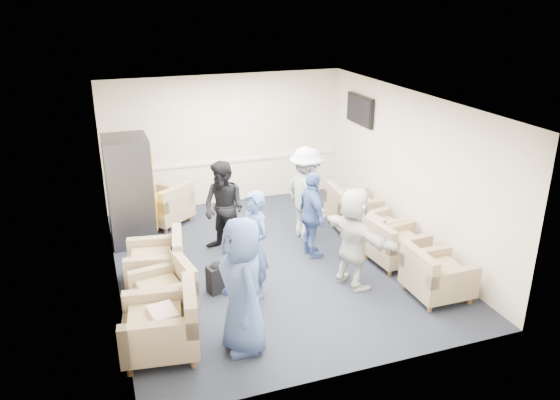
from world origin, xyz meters
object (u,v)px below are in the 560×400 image
object	(u,v)px
armchair_right_near	(435,277)
person_mid_right	(312,215)
armchair_left_far	(159,263)
armchair_right_midfar	(380,233)
armchair_left_near	(165,327)
vending_machine	(130,190)
person_back_right	(306,194)
armchair_corner	(166,207)
armchair_right_far	(350,210)
person_mid_left	(254,245)
person_front_right	(354,238)
armchair_right_midnear	(393,246)
person_front_left	(243,286)
person_back_left	(224,208)
armchair_left_mid	(167,292)

from	to	relation	value
armchair_right_near	person_mid_right	xyz separation A→B (m)	(-1.18, 1.85, 0.42)
armchair_left_far	armchair_right_midfar	bearing A→B (deg)	97.78
armchair_left_near	armchair_left_far	size ratio (longest dim) A/B	1.07
vending_machine	person_back_right	bearing A→B (deg)	-17.60
armchair_corner	person_back_right	world-z (taller)	person_back_right
armchair_corner	person_mid_right	bearing A→B (deg)	94.78
person_mid_right	armchair_right_far	bearing A→B (deg)	-53.15
person_mid_left	person_mid_right	distance (m)	1.58
vending_machine	person_mid_right	distance (m)	3.26
armchair_left_far	person_front_right	distance (m)	2.99
armchair_left_far	person_back_right	distance (m)	2.92
vending_machine	person_mid_left	distance (m)	2.99
vending_machine	armchair_right_far	bearing A→B (deg)	-11.14
armchair_left_far	armchair_right_midnear	size ratio (longest dim) A/B	1.11
armchair_corner	person_mid_left	xyz separation A→B (m)	(0.84, -3.11, 0.47)
person_front_left	person_back_left	bearing A→B (deg)	168.97
armchair_left_near	person_mid_right	size ratio (longest dim) A/B	0.70
person_front_left	person_back_left	distance (m)	2.75
armchair_corner	person_front_left	size ratio (longest dim) A/B	0.69
person_mid_right	person_mid_left	bearing A→B (deg)	124.69
armchair_left_far	person_back_right	xyz separation A→B (m)	(2.76, 0.81, 0.51)
armchair_left_mid	vending_machine	size ratio (longest dim) A/B	0.47
armchair_left_near	vending_machine	distance (m)	3.58
armchair_left_far	armchair_corner	distance (m)	2.33
person_mid_right	person_front_right	size ratio (longest dim) A/B	0.95
armchair_left_mid	person_front_left	size ratio (longest dim) A/B	0.51
armchair_corner	person_mid_right	size ratio (longest dim) A/B	0.82
person_front_right	armchair_left_mid	bearing A→B (deg)	69.66
armchair_left_far	vending_machine	world-z (taller)	vending_machine
armchair_left_far	person_front_left	size ratio (longest dim) A/B	0.55
armchair_right_midnear	armchair_right_far	bearing A→B (deg)	-5.34
armchair_left_mid	armchair_right_near	distance (m)	3.86
armchair_right_midfar	person_front_right	distance (m)	1.47
armchair_corner	person_mid_left	size ratio (longest dim) A/B	0.75
armchair_right_midnear	armchair_right_midfar	distance (m)	0.55
armchair_right_midfar	person_front_left	distance (m)	3.61
armchair_corner	armchair_right_midfar	bearing A→B (deg)	105.38
person_mid_right	person_back_left	bearing A→B (deg)	64.89
armchair_left_mid	person_front_left	world-z (taller)	person_front_left
person_mid_left	person_back_left	world-z (taller)	person_mid_left
armchair_left_far	armchair_right_midfar	distance (m)	3.78
armchair_left_near	person_mid_left	xyz separation A→B (m)	(1.44, 0.95, 0.45)
armchair_right_midnear	person_mid_left	distance (m)	2.49
armchair_right_midfar	person_mid_right	world-z (taller)	person_mid_right
armchair_right_near	vending_machine	size ratio (longest dim) A/B	0.44
person_front_right	person_mid_left	bearing A→B (deg)	65.24
armchair_right_near	armchair_right_far	world-z (taller)	armchair_right_far
armchair_left_far	armchair_right_midfar	size ratio (longest dim) A/B	1.06
armchair_right_far	person_front_right	bearing A→B (deg)	159.10
person_front_left	person_front_right	world-z (taller)	person_front_left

